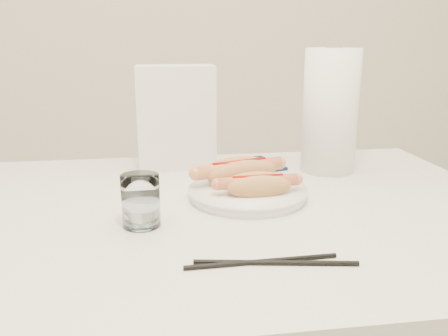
{
  "coord_description": "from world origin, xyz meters",
  "views": [
    {
      "loc": [
        -0.09,
        -0.82,
        1.06
      ],
      "look_at": [
        0.04,
        0.02,
        0.82
      ],
      "focal_mm": 37.58,
      "sensor_mm": 36.0,
      "label": 1
    }
  ],
  "objects": [
    {
      "name": "chopstick_near",
      "position": [
        0.05,
        -0.24,
        0.75
      ],
      "size": [
        0.22,
        0.01,
        0.01
      ],
      "primitive_type": "cylinder",
      "rotation": [
        0.0,
        1.57,
        0.03
      ],
      "color": "black",
      "rests_on": "table"
    },
    {
      "name": "paper_towel_roll",
      "position": [
        0.32,
        0.21,
        0.89
      ],
      "size": [
        0.14,
        0.14,
        0.28
      ],
      "primitive_type": "cylinder",
      "rotation": [
        0.0,
        0.0,
        -0.15
      ],
      "color": "white",
      "rests_on": "table"
    },
    {
      "name": "chopstick_far",
      "position": [
        0.07,
        -0.25,
        0.75
      ],
      "size": [
        0.23,
        0.05,
        0.01
      ],
      "primitive_type": "cylinder",
      "rotation": [
        0.0,
        1.57,
        -0.17
      ],
      "color": "black",
      "rests_on": "table"
    },
    {
      "name": "hotdog_right",
      "position": [
        0.1,
        -0.0,
        0.79
      ],
      "size": [
        0.16,
        0.07,
        0.04
      ],
      "rotation": [
        0.0,
        0.0,
        0.05
      ],
      "color": "tan",
      "rests_on": "plate"
    },
    {
      "name": "hotdog_left",
      "position": [
        0.08,
        0.08,
        0.79
      ],
      "size": [
        0.19,
        0.12,
        0.05
      ],
      "rotation": [
        0.0,
        0.0,
        0.3
      ],
      "color": "tan",
      "rests_on": "plate"
    },
    {
      "name": "water_glass",
      "position": [
        -0.12,
        -0.07,
        0.79
      ],
      "size": [
        0.06,
        0.06,
        0.09
      ],
      "primitive_type": "cylinder",
      "color": "silver",
      "rests_on": "table"
    },
    {
      "name": "napkin_box",
      "position": [
        -0.04,
        0.3,
        0.87
      ],
      "size": [
        0.18,
        0.1,
        0.24
      ],
      "primitive_type": "cube",
      "rotation": [
        0.0,
        0.0,
        -0.01
      ],
      "color": "white",
      "rests_on": "table"
    },
    {
      "name": "navy_napkin",
      "position": [
        0.14,
        0.27,
        0.75
      ],
      "size": [
        0.16,
        0.16,
        0.01
      ],
      "primitive_type": "cube",
      "rotation": [
        0.0,
        0.0,
        0.3
      ],
      "color": "#121C38",
      "rests_on": "table"
    },
    {
      "name": "plate",
      "position": [
        0.09,
        0.04,
        0.76
      ],
      "size": [
        0.26,
        0.26,
        0.02
      ],
      "primitive_type": "cylinder",
      "rotation": [
        0.0,
        0.0,
        -0.16
      ],
      "color": "white",
      "rests_on": "table"
    },
    {
      "name": "table",
      "position": [
        0.0,
        0.0,
        0.69
      ],
      "size": [
        1.2,
        0.8,
        0.75
      ],
      "color": "white",
      "rests_on": "ground"
    }
  ]
}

